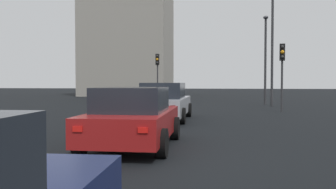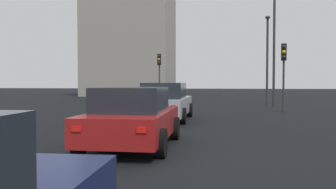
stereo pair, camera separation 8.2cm
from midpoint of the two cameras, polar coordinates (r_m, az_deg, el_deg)
name	(u,v)px [view 1 (the left image)]	position (r m, az deg, el deg)	size (l,w,h in m)	color
ground_plane	(195,164)	(7.72, 3.98, -10.97)	(160.00, 160.00, 0.20)	black
car_silver_right_lead	(164,102)	(15.43, -0.76, -1.21)	(4.84, 2.12, 1.60)	#A8AAB2
car_red_right_second	(133,118)	(9.09, -5.85, -3.74)	(4.06, 2.07, 1.50)	maroon
traffic_light_near_left	(282,63)	(20.27, 17.51, 4.80)	(0.33, 0.30, 3.67)	#2D2D30
traffic_light_near_right	(157,67)	(29.29, -1.77, 4.32)	(0.32, 0.29, 3.90)	#2D2D30
street_lamp_kerbside	(272,32)	(24.98, 16.10, 9.47)	(0.56, 0.36, 8.48)	#2D2D30
street_lamp_far	(265,52)	(27.01, 15.08, 6.58)	(0.56, 0.36, 6.38)	#2D2D30
building_facade_left	(129,45)	(44.29, -6.27, 7.81)	(9.34, 9.82, 12.24)	gray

